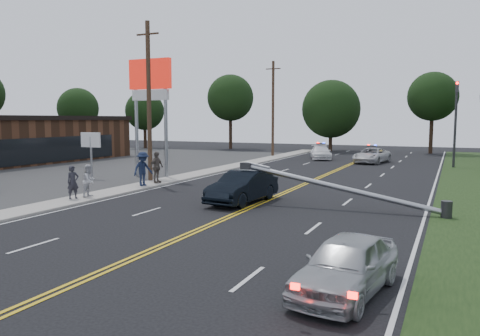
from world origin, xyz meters
The scene contains 23 objects.
ground centered at (0.00, 0.00, 0.00)m, with size 120.00×120.00×0.00m, color black.
parking_lot centered at (-20.00, 10.00, 0.01)m, with size 25.00×60.00×0.01m, color #2D2D2D.
sidewalk centered at (-8.40, 10.00, 0.06)m, with size 1.80×70.00×0.12m, color #9F998F.
centerline_yellow centered at (0.00, 10.00, 0.01)m, with size 0.36×80.00×0.00m, color gold.
pylon_sign centered at (-10.50, 14.00, 6.00)m, with size 3.20×0.35×8.00m.
small_sign centered at (-14.00, 12.00, 2.33)m, with size 1.60×0.14×3.10m.
traffic_signal centered at (8.30, 30.00, 4.21)m, with size 0.28×0.41×7.05m.
fallen_streetlight centered at (4.19, 8.00, 0.92)m, with size 9.36×0.44×1.91m.
utility_pole_mid centered at (-9.20, 12.00, 5.08)m, with size 1.60×0.28×10.00m.
utility_pole_far centered at (-9.20, 34.00, 5.08)m, with size 1.60×0.28×10.00m.
tree_3 centered at (-34.66, 32.62, 5.32)m, with size 5.04×5.04×7.85m.
tree_4 centered at (-30.35, 40.56, 5.09)m, with size 5.27×5.27×7.74m.
tree_5 centered at (-19.07, 44.17, 6.79)m, with size 6.17×6.17×9.89m.
tree_6 centered at (-5.77, 45.32, 5.22)m, with size 7.17×7.17×8.81m.
tree_7 centered at (5.81, 46.05, 6.55)m, with size 5.62×5.62×9.38m.
crashed_sedan centered at (-0.86, 7.77, 0.76)m, with size 1.61×4.61×1.52m, color black.
waiting_sedan centered at (6.14, -1.95, 0.67)m, with size 1.59×3.95×1.35m, color #A5A9AD.
emergency_a centered at (1.48, 31.23, 0.68)m, with size 2.26×4.91×1.36m, color silver.
emergency_b centered at (-3.79, 33.23, 0.67)m, with size 1.88×4.63×1.34m, color white.
bystander_a centered at (-8.52, 4.67, 0.93)m, with size 0.59×0.39×1.63m, color #26252D.
bystander_b centered at (-8.24, 5.48, 0.93)m, with size 0.79×0.61×1.62m, color silver.
bystander_c centered at (-8.14, 9.80, 1.11)m, with size 1.28×0.73×1.98m, color #172039.
bystander_d centered at (-8.12, 11.12, 1.08)m, with size 1.12×0.47×1.91m, color #60564D.
Camera 1 is at (8.25, -12.42, 4.00)m, focal length 35.00 mm.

